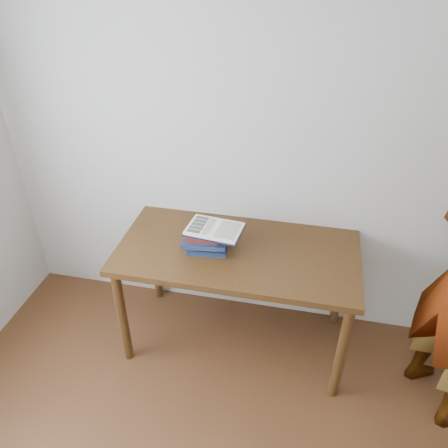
# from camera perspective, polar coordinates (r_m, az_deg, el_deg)

# --- Properties ---
(room_shell) EXTENTS (3.54, 3.54, 2.62)m
(room_shell) POSITION_cam_1_polar(r_m,az_deg,el_deg) (1.15, -11.40, -10.57)
(room_shell) COLOR #A9A8A0
(room_shell) RESTS_ON ground
(desk) EXTENTS (1.48, 0.74, 0.79)m
(desk) POSITION_cam_1_polar(r_m,az_deg,el_deg) (2.75, 1.75, -4.96)
(desk) COLOR #452E11
(desk) RESTS_ON ground
(book_stack) EXTENTS (0.28, 0.22, 0.15)m
(book_stack) POSITION_cam_1_polar(r_m,az_deg,el_deg) (2.65, -2.41, -2.08)
(book_stack) COLOR #182549
(book_stack) RESTS_ON desk
(open_book) EXTENTS (0.35, 0.26, 0.03)m
(open_book) POSITION_cam_1_polar(r_m,az_deg,el_deg) (2.59, -1.25, -0.69)
(open_book) COLOR black
(open_book) RESTS_ON book_stack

